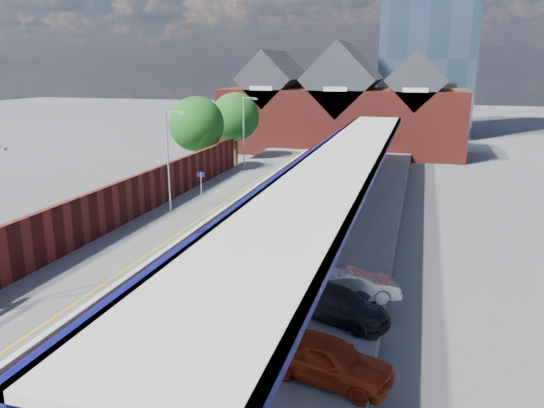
{
  "coord_description": "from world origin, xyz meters",
  "views": [
    {
      "loc": [
        10.04,
        -10.39,
        10.87
      ],
      "look_at": [
        1.44,
        19.95,
        2.6
      ],
      "focal_mm": 35.0,
      "sensor_mm": 36.0,
      "label": 1
    }
  ],
  "objects": [
    {
      "name": "right_platform",
      "position": [
        6.0,
        20.0,
        0.5
      ],
      "size": [
        6.0,
        76.0,
        1.0
      ],
      "primitive_type": "cube",
      "color": "#565659",
      "rests_on": "ground"
    },
    {
      "name": "left_platform",
      "position": [
        -5.5,
        20.0,
        0.5
      ],
      "size": [
        5.0,
        76.0,
        1.0
      ],
      "primitive_type": "cube",
      "color": "#565659",
      "rests_on": "ground"
    },
    {
      "name": "lamp_post_d",
      "position": [
        -6.36,
        38.0,
        4.99
      ],
      "size": [
        1.48,
        0.18,
        7.0
      ],
      "color": "#A5A8AA",
      "rests_on": "left_platform"
    },
    {
      "name": "ground",
      "position": [
        0.0,
        30.0,
        0.0
      ],
      "size": [
        240.0,
        240.0,
        0.0
      ],
      "primitive_type": "plane",
      "color": "#5B5B5E",
      "rests_on": "ground"
    },
    {
      "name": "parked_car_blue",
      "position": [
        6.6,
        10.96,
        1.56
      ],
      "size": [
        4.36,
        2.85,
        1.12
      ],
      "primitive_type": "imported",
      "rotation": [
        0.0,
        0.0,
        1.84
      ],
      "color": "navy",
      "rests_on": "right_platform"
    },
    {
      "name": "yellow_line",
      "position": [
        -3.75,
        20.0,
        1.01
      ],
      "size": [
        0.14,
        76.0,
        0.01
      ],
      "primitive_type": "cube",
      "color": "yellow",
      "rests_on": "left_platform"
    },
    {
      "name": "coping_right",
      "position": [
        3.15,
        20.0,
        1.02
      ],
      "size": [
        0.3,
        76.0,
        0.05
      ],
      "primitive_type": "cube",
      "color": "silver",
      "rests_on": "right_platform"
    },
    {
      "name": "parked_car_red",
      "position": [
        7.59,
        4.72,
        1.74
      ],
      "size": [
        4.63,
        2.75,
        1.48
      ],
      "primitive_type": "imported",
      "rotation": [
        0.0,
        0.0,
        1.32
      ],
      "color": "maroon",
      "rests_on": "right_platform"
    },
    {
      "name": "train",
      "position": [
        1.49,
        27.35,
        2.12
      ],
      "size": [
        2.91,
        65.92,
        3.45
      ],
      "color": "#0D0D5D",
      "rests_on": "ground"
    },
    {
      "name": "ballast_bed",
      "position": [
        0.0,
        20.0,
        0.03
      ],
      "size": [
        6.0,
        76.0,
        0.06
      ],
      "primitive_type": "cube",
      "color": "#473D33",
      "rests_on": "ground"
    },
    {
      "name": "station_building",
      "position": [
        0.0,
        58.0,
        5.45
      ],
      "size": [
        30.0,
        12.12,
        13.78
      ],
      "color": "maroon",
      "rests_on": "ground"
    },
    {
      "name": "rails",
      "position": [
        0.0,
        20.0,
        0.12
      ],
      "size": [
        4.51,
        76.0,
        0.14
      ],
      "color": "slate",
      "rests_on": "ground"
    },
    {
      "name": "parked_car_dark",
      "position": [
        7.23,
        9.02,
        1.64
      ],
      "size": [
        4.79,
        3.38,
        1.29
      ],
      "primitive_type": "imported",
      "rotation": [
        0.0,
        0.0,
        1.17
      ],
      "color": "black",
      "rests_on": "right_platform"
    },
    {
      "name": "tree_far",
      "position": [
        -9.35,
        43.91,
        5.35
      ],
      "size": [
        5.2,
        5.2,
        8.1
      ],
      "color": "#382314",
      "rests_on": "ground"
    },
    {
      "name": "lamp_post_c",
      "position": [
        -6.36,
        22.0,
        4.99
      ],
      "size": [
        1.48,
        0.18,
        7.0
      ],
      "color": "#A5A8AA",
      "rests_on": "left_platform"
    },
    {
      "name": "tree_near",
      "position": [
        -10.35,
        35.91,
        5.35
      ],
      "size": [
        5.2,
        5.2,
        8.1
      ],
      "color": "#382314",
      "rests_on": "ground"
    },
    {
      "name": "coping_left",
      "position": [
        -3.15,
        20.0,
        1.02
      ],
      "size": [
        0.3,
        76.0,
        0.05
      ],
      "primitive_type": "cube",
      "color": "silver",
      "rests_on": "left_platform"
    },
    {
      "name": "parked_car_silver",
      "position": [
        7.55,
        11.02,
        1.68
      ],
      "size": [
        4.35,
        2.75,
        1.35
      ],
      "primitive_type": "imported",
      "rotation": [
        0.0,
        0.0,
        1.92
      ],
      "color": "#B3B2B7",
      "rests_on": "right_platform"
    },
    {
      "name": "brick_wall",
      "position": [
        -8.1,
        13.54,
        2.45
      ],
      "size": [
        0.35,
        50.0,
        3.86
      ],
      "color": "maroon",
      "rests_on": "left_platform"
    },
    {
      "name": "glass_tower",
      "position": [
        10.0,
        80.0,
        20.2
      ],
      "size": [
        14.2,
        14.2,
        40.3
      ],
      "color": "#456376",
      "rests_on": "ground"
    },
    {
      "name": "platform_sign",
      "position": [
        -5.0,
        24.0,
        2.69
      ],
      "size": [
        0.55,
        0.08,
        2.5
      ],
      "color": "#A5A8AA",
      "rests_on": "left_platform"
    },
    {
      "name": "canopy",
      "position": [
        5.48,
        21.95,
        5.25
      ],
      "size": [
        4.5,
        52.0,
        4.48
      ],
      "color": "navy",
      "rests_on": "right_platform"
    }
  ]
}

